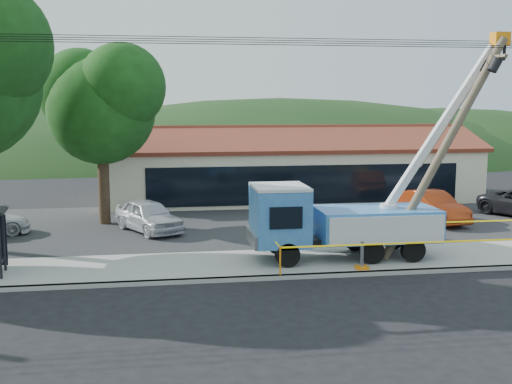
{
  "coord_description": "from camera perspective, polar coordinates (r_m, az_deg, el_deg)",
  "views": [
    {
      "loc": [
        -4.35,
        -19.28,
        6.25
      ],
      "look_at": [
        -0.59,
        5.0,
        2.68
      ],
      "focal_mm": 45.0,
      "sensor_mm": 36.0,
      "label": 1
    }
  ],
  "objects": [
    {
      "name": "utility_truck",
      "position": [
        24.89,
        7.38,
        -2.35
      ],
      "size": [
        9.92,
        3.87,
        8.62
      ],
      "color": "black",
      "rests_on": "ground"
    },
    {
      "name": "strip_mall",
      "position": [
        40.37,
        3.19,
        2.03
      ],
      "size": [
        22.5,
        8.53,
        4.67
      ],
      "color": "beige",
      "rests_on": "ground"
    },
    {
      "name": "hill_center",
      "position": [
        75.91,
        2.13,
        3.53
      ],
      "size": [
        89.6,
        64.0,
        32.0
      ],
      "primitive_type": "ellipsoid",
      "color": "black",
      "rests_on": "ground"
    },
    {
      "name": "car_red",
      "position": [
        33.72,
        15.27,
        -2.72
      ],
      "size": [
        2.41,
        4.9,
        1.55
      ],
      "primitive_type": "imported",
      "rotation": [
        0.0,
        0.0,
        0.17
      ],
      "color": "#972F0F",
      "rests_on": "ground"
    },
    {
      "name": "parking_lot",
      "position": [
        32.18,
        -0.86,
        -2.85
      ],
      "size": [
        60.0,
        12.0,
        0.1
      ],
      "primitive_type": "cube",
      "color": "#28282B",
      "rests_on": "ground"
    },
    {
      "name": "car_silver",
      "position": [
        30.57,
        -9.48,
        -3.65
      ],
      "size": [
        3.62,
        4.71,
        1.5
      ],
      "primitive_type": "imported",
      "rotation": [
        0.0,
        0.0,
        0.49
      ],
      "color": "silver",
      "rests_on": "ground"
    },
    {
      "name": "sidewalk",
      "position": [
        24.47,
        1.74,
        -6.36
      ],
      "size": [
        60.0,
        4.0,
        0.15
      ],
      "primitive_type": "cube",
      "color": "gray",
      "rests_on": "ground"
    },
    {
      "name": "caution_tape",
      "position": [
        25.69,
        13.89,
        -3.97
      ],
      "size": [
        11.35,
        3.56,
        1.03
      ],
      "color": "orange",
      "rests_on": "ground"
    },
    {
      "name": "tree_lot",
      "position": [
        32.39,
        -13.62,
        7.96
      ],
      "size": [
        6.3,
        5.6,
        8.94
      ],
      "color": "#332316",
      "rests_on": "ground"
    },
    {
      "name": "ground",
      "position": [
        20.73,
        3.79,
        -9.31
      ],
      "size": [
        120.0,
        120.0,
        0.0
      ],
      "primitive_type": "plane",
      "color": "black",
      "rests_on": "ground"
    },
    {
      "name": "leaning_pole",
      "position": [
        25.56,
        16.84,
        4.62
      ],
      "size": [
        4.76,
        1.82,
        8.52
      ],
      "color": "brown",
      "rests_on": "ground"
    },
    {
      "name": "curb",
      "position": [
        22.67,
        2.63,
        -7.55
      ],
      "size": [
        60.0,
        0.25,
        0.15
      ],
      "primitive_type": "cube",
      "color": "gray",
      "rests_on": "ground"
    },
    {
      "name": "hill_west",
      "position": [
        75.3,
        -16.92,
        3.14
      ],
      "size": [
        78.4,
        56.0,
        28.0
      ],
      "primitive_type": "ellipsoid",
      "color": "black",
      "rests_on": "ground"
    },
    {
      "name": "hill_east",
      "position": [
        82.07,
        16.01,
        3.57
      ],
      "size": [
        72.8,
        52.0,
        26.0
      ],
      "primitive_type": "ellipsoid",
      "color": "black",
      "rests_on": "ground"
    }
  ]
}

